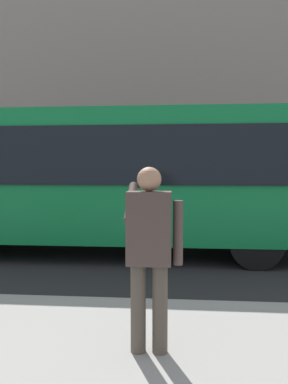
{
  "coord_description": "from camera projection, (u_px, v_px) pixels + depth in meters",
  "views": [
    {
      "loc": [
        0.01,
        8.13,
        1.82
      ],
      "look_at": [
        0.68,
        0.1,
        1.34
      ],
      "focal_mm": 33.94,
      "sensor_mm": 36.0,
      "label": 1
    }
  ],
  "objects": [
    {
      "name": "pedestrian_photographer",
      "position": [
        150.0,
        245.0,
        3.29
      ],
      "size": [
        0.53,
        0.52,
        1.7
      ],
      "color": "#4C4238",
      "rests_on": "sidewalk_curb"
    },
    {
      "name": "ground_plane",
      "position": [
        174.0,
        251.0,
        8.19
      ],
      "size": [
        60.0,
        60.0,
        0.0
      ],
      "primitive_type": "plane",
      "color": "#232326"
    },
    {
      "name": "building_facade_far",
      "position": [
        176.0,
        67.0,
        14.6
      ],
      "size": [
        28.0,
        1.55,
        12.0
      ],
      "color": "gray",
      "rests_on": "ground_plane"
    },
    {
      "name": "red_bus",
      "position": [
        105.0,
        177.0,
        7.94
      ],
      "size": [
        9.05,
        2.54,
        3.08
      ],
      "color": "#0F7238",
      "rests_on": "ground_plane"
    }
  ]
}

